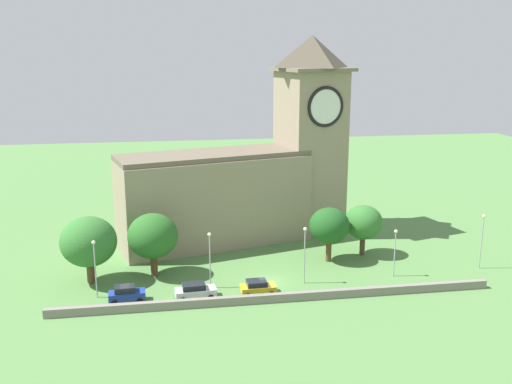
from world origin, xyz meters
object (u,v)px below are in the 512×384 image
car_white (195,291)px  streetlamp_east_mid (395,245)px  car_yellow (258,287)px  streetlamp_west_end (95,260)px  church (254,172)px  tree_riverside_east (153,236)px  streetlamp_west_mid (210,251)px  tree_by_tower (89,242)px  streetlamp_east_end (482,233)px  tree_churchyard (329,226)px  tree_riverside_west (363,223)px  streetlamp_central (305,246)px  car_blue (127,294)px

car_white → streetlamp_east_mid: (24.77, 2.65, 3.23)m
car_yellow → streetlamp_west_end: (-18.22, 2.01, 3.72)m
streetlamp_west_end → church: bearing=42.0°
tree_riverside_east → streetlamp_west_mid: bearing=-37.0°
tree_by_tower → streetlamp_east_end: bearing=-3.7°
tree_riverside_east → tree_churchyard: tree_riverside_east is taller
streetlamp_east_mid → tree_riverside_east: (-29.42, 4.98, 1.03)m
streetlamp_west_mid → tree_churchyard: (16.30, 6.42, 0.32)m
tree_riverside_west → car_yellow: bearing=-146.7°
streetlamp_east_mid → tree_riverside_west: tree_riverside_west is taller
streetlamp_east_mid → tree_riverside_east: bearing=170.4°
tree_riverside_east → tree_by_tower: (-7.53, -1.09, 0.03)m
streetlamp_east_end → tree_by_tower: size_ratio=0.88×
car_white → tree_churchyard: bearing=26.5°
streetlamp_central → car_yellow: bearing=-159.2°
streetlamp_west_mid → car_yellow: bearing=-27.0°
streetlamp_west_mid → streetlamp_central: size_ratio=0.97×
streetlamp_west_mid → church: bearing=66.2°
church → tree_churchyard: (8.26, -11.83, -5.10)m
streetlamp_east_mid → car_white: bearing=-173.9°
streetlamp_east_mid → streetlamp_central: bearing=-178.1°
tree_churchyard → streetlamp_central: bearing=-126.3°
car_yellow → streetlamp_west_mid: 6.98m
car_blue → streetlamp_west_end: size_ratio=0.60×
car_white → streetlamp_east_mid: size_ratio=0.78×
car_white → tree_by_tower: tree_by_tower is taller
car_white → tree_riverside_west: 26.09m
car_blue → streetlamp_east_mid: bearing=4.2°
car_blue → car_white: size_ratio=0.87×
streetlamp_west_end → streetlamp_east_mid: streetlamp_west_end is taller
streetlamp_east_end → tree_riverside_west: (-13.23, 7.29, -0.19)m
streetlamp_central → streetlamp_east_mid: (11.53, 0.38, -0.57)m
tree_riverside_east → tree_riverside_west: bearing=6.2°
car_blue → tree_churchyard: size_ratio=0.56×
church → tree_riverside_east: bearing=-137.8°
streetlamp_west_end → tree_by_tower: bearing=104.3°
car_blue → car_yellow: size_ratio=1.00×
car_yellow → streetlamp_central: size_ratio=0.58×
church → streetlamp_west_end: size_ratio=5.19×
car_blue → car_white: car_blue is taller
church → streetlamp_east_end: 32.38m
car_yellow → tree_riverside_west: bearing=33.3°
car_yellow → streetlamp_west_end: bearing=173.7°
streetlamp_west_end → tree_by_tower: 4.74m
streetlamp_central → tree_by_tower: (-25.43, 4.26, 0.49)m
streetlamp_west_mid → streetlamp_east_mid: streetlamp_west_mid is taller
car_yellow → streetlamp_east_mid: size_ratio=0.68×
church → streetlamp_east_mid: bearing=-51.0°
car_white → tree_riverside_west: (23.50, 10.70, 3.72)m
tree_riverside_east → tree_by_tower: tree_by_tower is taller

